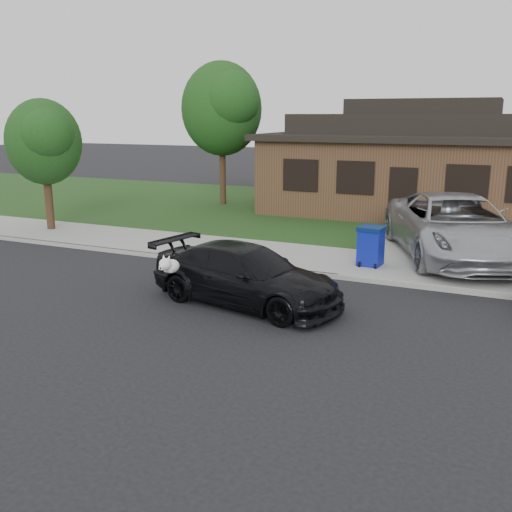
% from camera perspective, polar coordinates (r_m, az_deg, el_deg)
% --- Properties ---
extents(ground, '(120.00, 120.00, 0.00)m').
position_cam_1_polar(ground, '(13.48, -11.68, -4.24)').
color(ground, black).
rests_on(ground, ground).
extents(sidewalk, '(60.00, 3.00, 0.12)m').
position_cam_1_polar(sidewalk, '(17.59, -2.22, 0.52)').
color(sidewalk, gray).
rests_on(sidewalk, ground).
extents(curb, '(60.00, 0.12, 0.12)m').
position_cam_1_polar(curb, '(16.30, -4.55, -0.60)').
color(curb, gray).
rests_on(curb, ground).
extents(lawn, '(60.00, 13.00, 0.13)m').
position_cam_1_polar(lawn, '(24.88, 5.97, 4.42)').
color(lawn, '#193814').
rests_on(lawn, ground).
extents(driveway, '(4.50, 13.00, 0.14)m').
position_cam_1_polar(driveway, '(20.80, 19.20, 1.87)').
color(driveway, gray).
rests_on(driveway, ground).
extents(sedan, '(4.82, 2.67, 1.32)m').
position_cam_1_polar(sedan, '(12.71, -1.05, -1.93)').
color(sedan, black).
rests_on(sedan, ground).
extents(minivan, '(5.18, 7.12, 1.80)m').
position_cam_1_polar(minivan, '(17.23, 19.29, 2.78)').
color(minivan, '#A7A9AE').
rests_on(minivan, driveway).
extents(recycling_bin, '(0.71, 0.73, 1.09)m').
position_cam_1_polar(recycling_bin, '(15.80, 11.41, 0.99)').
color(recycling_bin, '#0D1A92').
rests_on(recycling_bin, sidewalk).
extents(house, '(12.60, 8.60, 4.65)m').
position_cam_1_polar(house, '(25.67, 16.14, 8.91)').
color(house, '#422B1C').
rests_on(house, ground).
extents(tree_0, '(3.78, 3.60, 6.34)m').
position_cam_1_polar(tree_0, '(26.11, -3.24, 14.65)').
color(tree_0, '#332114').
rests_on(tree_0, ground).
extents(tree_2, '(2.73, 2.60, 4.59)m').
position_cam_1_polar(tree_2, '(21.54, -20.40, 10.76)').
color(tree_2, '#332114').
rests_on(tree_2, ground).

